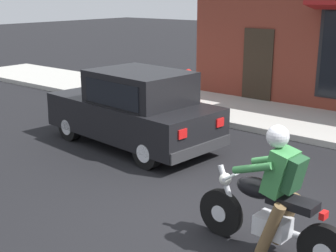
% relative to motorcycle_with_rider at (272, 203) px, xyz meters
% --- Properties ---
extents(ground_plane, '(80.00, 80.00, 0.00)m').
position_rel_motorcycle_with_rider_xyz_m(ground_plane, '(0.21, 0.98, -0.68)').
color(ground_plane, black).
extents(sidewalk_curb, '(2.60, 22.00, 0.14)m').
position_rel_motorcycle_with_rider_xyz_m(sidewalk_curb, '(5.68, 3.98, -0.61)').
color(sidewalk_curb, '#ADAAA3').
rests_on(sidewalk_curb, ground).
extents(motorcycle_with_rider, '(0.58, 2.02, 1.62)m').
position_rel_motorcycle_with_rider_xyz_m(motorcycle_with_rider, '(0.00, 0.00, 0.00)').
color(motorcycle_with_rider, black).
rests_on(motorcycle_with_rider, ground).
extents(car_hatchback, '(1.98, 3.91, 1.57)m').
position_rel_motorcycle_with_rider_xyz_m(car_hatchback, '(2.05, 4.10, 0.09)').
color(car_hatchback, black).
rests_on(car_hatchback, ground).
extents(fire_hydrant, '(0.36, 0.24, 0.88)m').
position_rel_motorcycle_with_rider_xyz_m(fire_hydrant, '(5.63, 5.40, -0.11)').
color(fire_hydrant, red).
rests_on(fire_hydrant, sidewalk_curb).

